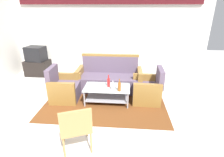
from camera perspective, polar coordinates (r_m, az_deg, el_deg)
name	(u,v)px	position (r m, az deg, el deg)	size (l,w,h in m)	color
ground_plane	(94,122)	(3.78, -5.73, -13.85)	(14.00, 14.00, 0.00)	silver
wall_back	(109,31)	(6.13, -1.09, 15.21)	(6.52, 0.19, 2.80)	silver
rug	(106,100)	(4.54, -2.11, -7.02)	(2.93, 2.16, 0.01)	brown
couch	(109,79)	(5.01, -0.83, -0.12)	(1.80, 0.74, 0.96)	#5B4C60
armchair_left	(64,89)	(4.65, -15.17, -3.16)	(0.72, 0.78, 0.85)	#5B4C60
armchair_right	(148,90)	(4.51, 11.45, -3.63)	(0.71, 0.77, 0.85)	#5B4C60
coffee_table	(107,92)	(4.34, -1.63, -4.50)	(1.10, 0.60, 0.40)	silver
bottle_red	(109,82)	(4.26, -1.10, -1.24)	(0.07, 0.07, 0.31)	red
bottle_brown	(119,86)	(4.05, 2.40, -2.60)	(0.07, 0.07, 0.30)	brown
bottle_clear	(113,87)	(4.09, 0.29, -2.66)	(0.07, 0.07, 0.23)	silver
cup	(99,87)	(4.16, -4.28, -2.90)	(0.08, 0.08, 0.10)	silver
tv_stand	(38,68)	(6.62, -22.79, 3.20)	(0.80, 0.50, 0.52)	black
television	(36,54)	(6.49, -23.43, 7.38)	(0.66, 0.53, 0.48)	black
wicker_chair	(76,126)	(2.91, -11.69, -14.70)	(0.63, 0.63, 0.84)	#AD844C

